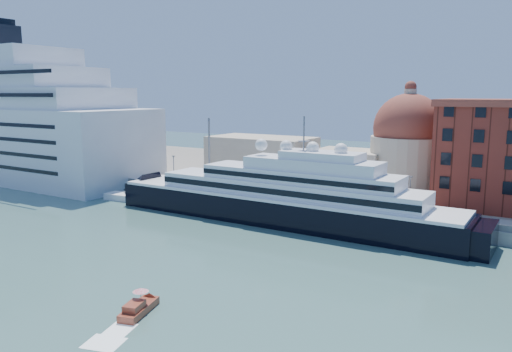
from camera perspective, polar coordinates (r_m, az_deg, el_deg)
The scene contains 9 objects.
ground at distance 89.15m, azimuth -7.84°, elevation -7.93°, with size 400.00×400.00×0.00m, color #355C5A.
quay at distance 116.06m, azimuth 2.93°, elevation -3.12°, with size 180.00×10.00×2.50m, color gray.
land at distance 152.63m, azimuth 10.41°, elevation -0.32°, with size 260.00×72.00×2.00m, color slate.
quay_fence at distance 111.84m, azimuth 1.82°, elevation -2.63°, with size 180.00×0.10×1.20m, color slate.
superyacht at distance 104.72m, azimuth 1.33°, elevation -2.70°, with size 86.36×11.97×25.81m.
service_barge at distance 128.16m, azimuth -14.08°, elevation -2.37°, with size 13.80×5.71×3.02m.
water_taxi at distance 64.22m, azimuth -13.30°, elevation -14.44°, with size 3.99×6.99×3.15m.
church at distance 132.98m, azimuth 10.36°, elevation 2.57°, with size 66.00×18.00×25.50m.
lamp_posts at distance 119.66m, azimuth -2.75°, elevation 1.44°, with size 120.80×2.40×18.00m.
Camera 1 is at (54.75, -65.18, 26.50)m, focal length 35.00 mm.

